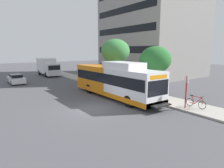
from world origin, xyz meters
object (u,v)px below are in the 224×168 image
at_px(bus_stop_sign_pole, 186,90).
at_px(street_tree_near_stop, 155,60).
at_px(bicycle_parked, 196,102).
at_px(box_truck_background, 48,66).
at_px(street_tree_mid_block, 115,51).
at_px(transit_bus, 115,81).
at_px(parked_car_far_lane, 16,79).

distance_m(bus_stop_sign_pole, street_tree_near_stop, 5.51).
relative_size(bus_stop_sign_pole, bicycle_parked, 1.48).
bearing_deg(box_truck_background, bicycle_parked, -84.27).
xyz_separation_m(bus_stop_sign_pole, street_tree_mid_block, (1.75, 11.86, 2.96)).
xyz_separation_m(transit_bus, street_tree_mid_block, (3.88, 5.12, 2.91)).
height_order(street_tree_mid_block, box_truck_background, street_tree_mid_block).
xyz_separation_m(bus_stop_sign_pole, street_tree_near_stop, (1.63, 4.82, 2.13)).
xyz_separation_m(bus_stop_sign_pole, box_truck_background, (-2.08, 28.18, 0.09)).
relative_size(bus_stop_sign_pole, parked_car_far_lane, 0.58).
bearing_deg(street_tree_near_stop, transit_bus, 152.93).
xyz_separation_m(transit_bus, bicycle_parked, (2.92, -7.17, -1.14)).
relative_size(parked_car_far_lane, box_truck_background, 0.64).
bearing_deg(bicycle_parked, street_tree_mid_block, 85.55).
relative_size(transit_bus, box_truck_background, 1.75).
height_order(transit_bus, bicycle_parked, transit_bus).
relative_size(street_tree_near_stop, parked_car_far_lane, 1.12).
bearing_deg(street_tree_near_stop, bicycle_parked, -99.01).
height_order(bus_stop_sign_pole, street_tree_near_stop, street_tree_near_stop).
height_order(bicycle_parked, street_tree_mid_block, street_tree_mid_block).
distance_m(street_tree_mid_block, parked_car_far_lane, 15.02).
relative_size(transit_bus, bicycle_parked, 6.96).
distance_m(street_tree_near_stop, parked_car_far_lane, 20.20).
relative_size(bicycle_parked, street_tree_near_stop, 0.35).
bearing_deg(bus_stop_sign_pole, parked_car_far_lane, 111.66).
xyz_separation_m(bus_stop_sign_pole, parked_car_far_lane, (-8.70, 21.90, -0.99)).
distance_m(transit_bus, bicycle_parked, 7.82).
xyz_separation_m(bicycle_parked, parked_car_far_lane, (-9.49, 22.33, 0.10)).
xyz_separation_m(transit_bus, bus_stop_sign_pole, (2.12, -6.74, -0.05)).
bearing_deg(transit_bus, street_tree_near_stop, -27.07).
height_order(bicycle_parked, parked_car_far_lane, parked_car_far_lane).
relative_size(bus_stop_sign_pole, street_tree_mid_block, 0.43).
distance_m(street_tree_mid_block, box_truck_background, 17.02).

